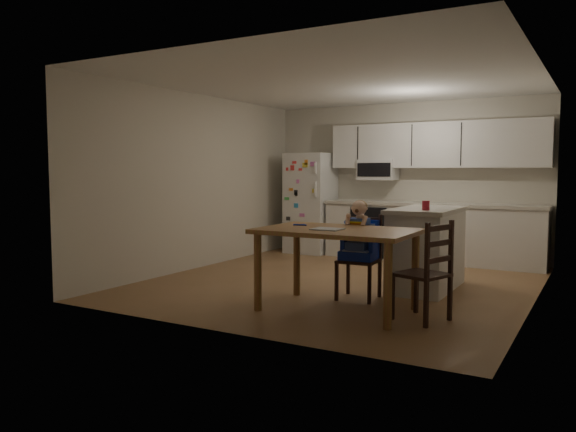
# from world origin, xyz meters

# --- Properties ---
(room) EXTENTS (4.52, 5.01, 2.51)m
(room) POSITION_xyz_m (0.00, 0.48, 1.25)
(room) COLOR olive
(room) RESTS_ON ground
(refrigerator) EXTENTS (0.72, 0.70, 1.70)m
(refrigerator) POSITION_xyz_m (-1.55, 2.15, 0.85)
(refrigerator) COLOR silver
(refrigerator) RESTS_ON ground
(kitchen_run) EXTENTS (3.37, 0.62, 2.15)m
(kitchen_run) POSITION_xyz_m (0.50, 2.24, 0.88)
(kitchen_run) COLOR silver
(kitchen_run) RESTS_ON ground
(kitchen_island) EXTENTS (0.69, 1.31, 0.97)m
(kitchen_island) POSITION_xyz_m (1.03, 0.17, 0.49)
(kitchen_island) COLOR silver
(kitchen_island) RESTS_ON ground
(red_cup) EXTENTS (0.08, 0.08, 0.10)m
(red_cup) POSITION_xyz_m (1.11, -0.17, 1.02)
(red_cup) COLOR red
(red_cup) RESTS_ON kitchen_island
(dining_table) EXTENTS (1.54, 0.99, 0.83)m
(dining_table) POSITION_xyz_m (0.54, -1.30, 0.72)
(dining_table) COLOR brown
(dining_table) RESTS_ON ground
(napkin) EXTENTS (0.29, 0.25, 0.01)m
(napkin) POSITION_xyz_m (0.48, -1.41, 0.83)
(napkin) COLOR #AAAAAF
(napkin) RESTS_ON dining_table
(toddler_spoon) EXTENTS (0.12, 0.06, 0.02)m
(toddler_spoon) POSITION_xyz_m (0.04, -1.19, 0.83)
(toddler_spoon) COLOR #0E26AE
(toddler_spoon) RESTS_ON dining_table
(chair_booster) EXTENTS (0.44, 0.44, 1.09)m
(chair_booster) POSITION_xyz_m (0.53, -0.69, 0.66)
(chair_booster) COLOR black
(chair_booster) RESTS_ON ground
(chair_side) EXTENTS (0.53, 0.53, 0.95)m
(chair_side) POSITION_xyz_m (1.48, -1.28, 0.54)
(chair_side) COLOR black
(chair_side) RESTS_ON ground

